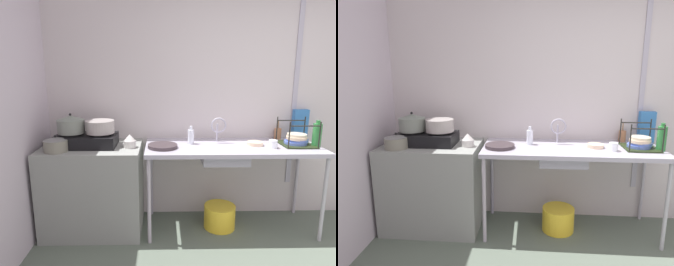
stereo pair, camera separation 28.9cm
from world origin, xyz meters
The scene contains 20 objects.
wall_back centered at (0.00, 1.89, 1.21)m, with size 5.56×0.10×2.42m, color beige.
wall_metal_strip centered at (0.25, 1.83, 1.33)m, with size 0.05×0.01×1.93m, color #A7A3B3.
counter_concrete centered at (-1.86, 1.51, 0.44)m, with size 0.96×0.65×0.88m, color gray.
counter_sink centered at (-0.48, 1.51, 0.82)m, with size 1.71×0.65×0.88m.
stove centered at (-1.91, 1.51, 0.94)m, with size 0.59×0.35×0.13m.
pot_on_left_burner centered at (-2.05, 1.51, 1.10)m, with size 0.26×0.26×0.19m.
pot_on_right_burner centered at (-1.77, 1.51, 1.07)m, with size 0.27×0.27×0.12m.
pot_beside_stove centered at (-2.14, 1.33, 0.94)m, with size 0.22×0.22×0.16m.
percolator centered at (-1.48, 1.46, 0.94)m, with size 0.12×0.12×0.13m.
sink_basin centered at (-0.57, 1.47, 0.80)m, with size 0.44×0.37×0.15m, color #A7A3B3.
faucet centered at (-0.60, 1.63, 1.05)m, with size 0.16×0.09×0.26m.
frying_pan centered at (-1.17, 1.44, 0.89)m, with size 0.29×0.29×0.03m, color #372D30.
dish_rack centered at (0.17, 1.52, 0.93)m, with size 0.31×0.33×0.26m.
cup_by_rack centered at (-0.11, 1.41, 0.92)m, with size 0.08×0.08×0.08m, color white.
small_bowl_on_drainboard centered at (-0.25, 1.52, 0.90)m, with size 0.16×0.16×0.04m, color beige.
bottle_by_sink centered at (-0.88, 1.59, 0.95)m, with size 0.06×0.06×0.18m.
bottle_by_rack centered at (0.34, 1.46, 1.00)m, with size 0.08×0.08×0.26m.
cereal_box centered at (0.31, 1.79, 1.04)m, with size 0.15×0.07×0.32m, color #3372B9.
utensil_jar centered at (0.08, 1.79, 0.94)m, with size 0.07×0.07×0.20m.
bucket_on_floor centered at (-0.58, 1.50, 0.12)m, with size 0.32×0.32×0.24m, color yellow.
Camera 1 is at (-1.17, -1.31, 1.62)m, focal length 31.62 mm.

